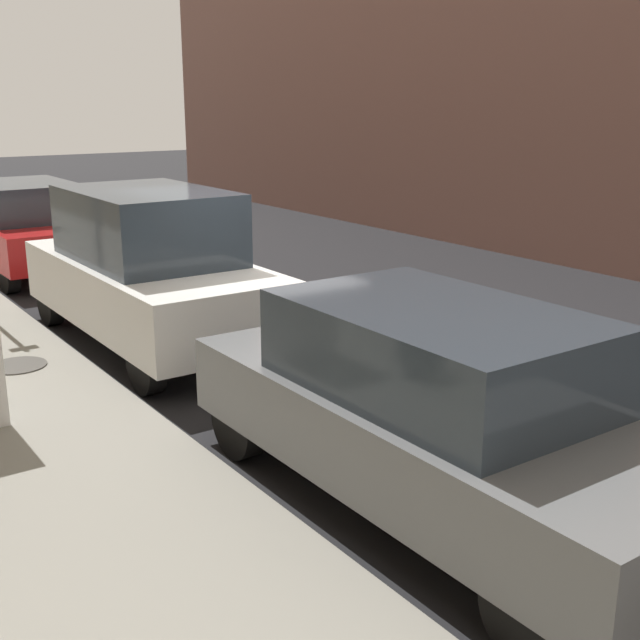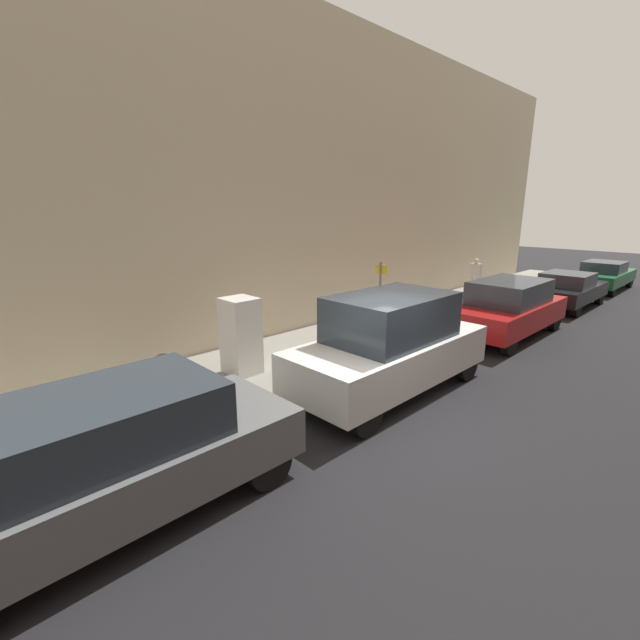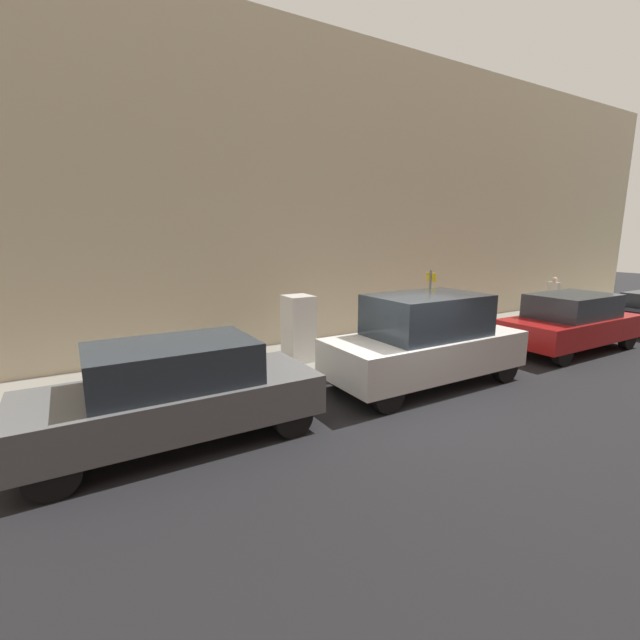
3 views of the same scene
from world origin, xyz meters
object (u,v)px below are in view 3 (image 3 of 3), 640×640
object	(u,v)px
pedestrian_walking_far	(553,293)
parked_van_white	(426,340)
discarded_refrigerator	(299,328)
parked_suv_gray	(175,392)
trash_bag	(235,350)
parked_suv_red	(571,322)
street_sign_post	(429,307)

from	to	relation	value
pedestrian_walking_far	parked_van_white	xyz separation A→B (m)	(3.42, -10.73, 0.01)
discarded_refrigerator	parked_suv_gray	xyz separation A→B (m)	(2.89, -3.88, -0.12)
trash_bag	pedestrian_walking_far	bearing A→B (deg)	89.02
pedestrian_walking_far	parked_suv_gray	bearing A→B (deg)	81.90
discarded_refrigerator	parked_suv_red	size ratio (longest dim) A/B	0.38
discarded_refrigerator	parked_van_white	world-z (taller)	parked_van_white
parked_suv_gray	parked_suv_red	size ratio (longest dim) A/B	1.02
discarded_refrigerator	parked_suv_gray	distance (m)	4.84
street_sign_post	parked_van_white	bearing A→B (deg)	-46.12
parked_suv_red	parked_suv_gray	bearing A→B (deg)	-90.00
trash_bag	pedestrian_walking_far	size ratio (longest dim) A/B	0.39
street_sign_post	pedestrian_walking_far	xyz separation A→B (m)	(-1.73, 8.97, -0.41)
discarded_refrigerator	parked_suv_gray	world-z (taller)	discarded_refrigerator
parked_suv_gray	parked_van_white	distance (m)	5.73
parked_suv_gray	parked_van_white	size ratio (longest dim) A/B	1.00
parked_suv_red	discarded_refrigerator	bearing A→B (deg)	-110.16
parked_van_white	trash_bag	bearing A→B (deg)	-137.16
street_sign_post	parked_suv_gray	distance (m)	7.70
street_sign_post	parked_suv_red	distance (m)	4.63
parked_van_white	parked_suv_red	world-z (taller)	parked_van_white
street_sign_post	parked_suv_gray	bearing A→B (deg)	-77.28
discarded_refrigerator	parked_suv_red	bearing A→B (deg)	69.84
pedestrian_walking_far	parked_van_white	bearing A→B (deg)	87.85
parked_suv_red	trash_bag	bearing A→B (deg)	-111.23
trash_bag	parked_van_white	xyz separation A→B (m)	(3.66, 3.40, 0.63)
street_sign_post	parked_van_white	world-z (taller)	street_sign_post
discarded_refrigerator	parked_suv_red	world-z (taller)	discarded_refrigerator
street_sign_post	pedestrian_walking_far	size ratio (longest dim) A/B	1.47
parked_van_white	parked_suv_red	size ratio (longest dim) A/B	1.03
pedestrian_walking_far	parked_suv_red	bearing A→B (deg)	106.24
street_sign_post	discarded_refrigerator	bearing A→B (deg)	-108.44
street_sign_post	trash_bag	distance (m)	5.61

